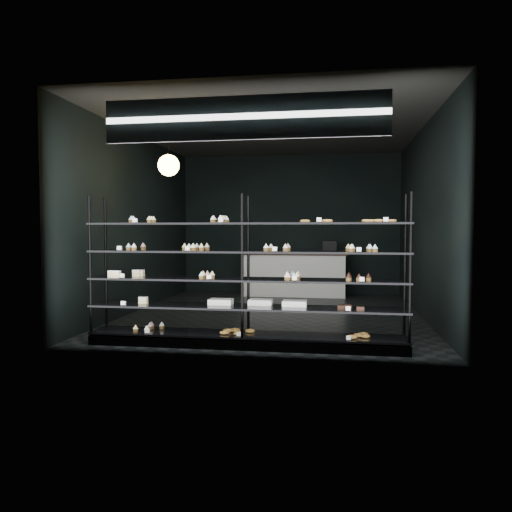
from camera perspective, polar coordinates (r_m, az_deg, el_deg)
name	(u,v)px	position (r m, az deg, el deg)	size (l,w,h in m)	color
room	(274,223)	(8.66, 2.06, 3.84)	(5.01, 6.01, 3.20)	black
display_shelf	(243,297)	(6.30, -1.51, -4.69)	(4.00, 0.50, 1.91)	black
signage	(243,118)	(5.90, -1.49, 15.50)	(3.30, 0.05, 0.50)	#0D1245
pendant_lamp	(169,165)	(7.78, -9.96, 10.18)	(0.32, 0.32, 0.89)	black
service_counter	(295,273)	(11.17, 4.53, -1.99)	(2.30, 0.65, 1.23)	white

